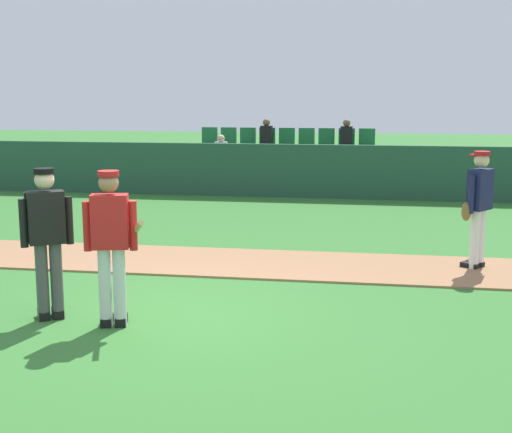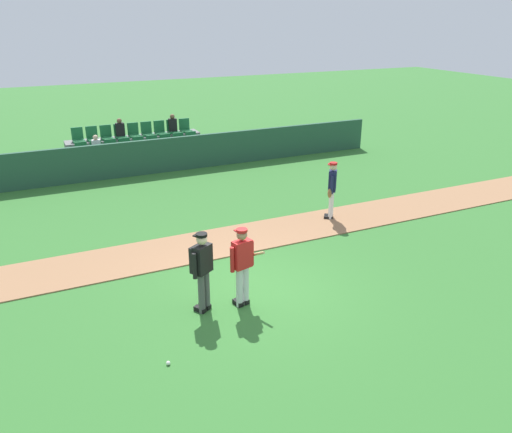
% 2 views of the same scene
% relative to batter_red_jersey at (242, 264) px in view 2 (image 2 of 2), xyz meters
% --- Properties ---
extents(ground_plane, '(80.00, 80.00, 0.00)m').
position_rel_batter_red_jersey_xyz_m(ground_plane, '(0.43, 0.41, -0.97)').
color(ground_plane, '#33702D').
extents(infield_dirt_path, '(28.00, 1.84, 0.03)m').
position_rel_batter_red_jersey_xyz_m(infield_dirt_path, '(0.43, 3.15, -0.95)').
color(infield_dirt_path, '#9E704C').
rests_on(infield_dirt_path, ground).
extents(dugout_fence, '(20.00, 0.16, 1.34)m').
position_rel_batter_red_jersey_xyz_m(dugout_fence, '(0.43, 10.33, -0.30)').
color(dugout_fence, '#234C38').
rests_on(dugout_fence, ground).
extents(stadium_bleachers, '(5.55, 2.10, 1.90)m').
position_rel_batter_red_jersey_xyz_m(stadium_bleachers, '(0.43, 11.78, -0.47)').
color(stadium_bleachers, slate).
rests_on(stadium_bleachers, ground).
extents(batter_red_jersey, '(0.74, 0.71, 1.76)m').
position_rel_batter_red_jersey_xyz_m(batter_red_jersey, '(0.00, 0.00, 0.00)').
color(batter_red_jersey, silver).
rests_on(batter_red_jersey, ground).
extents(umpire_home_plate, '(0.53, 0.46, 1.76)m').
position_rel_batter_red_jersey_xyz_m(umpire_home_plate, '(-0.82, 0.14, 0.03)').
color(umpire_home_plate, '#4C4C4C').
rests_on(umpire_home_plate, ground).
extents(runner_navy_jersey, '(0.52, 0.55, 1.76)m').
position_rel_batter_red_jersey_xyz_m(runner_navy_jersey, '(4.37, 3.38, -0.01)').
color(runner_navy_jersey, white).
rests_on(runner_navy_jersey, ground).
extents(baseball, '(0.07, 0.07, 0.07)m').
position_rel_batter_red_jersey_xyz_m(baseball, '(-1.99, -1.28, -0.93)').
color(baseball, white).
rests_on(baseball, ground).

